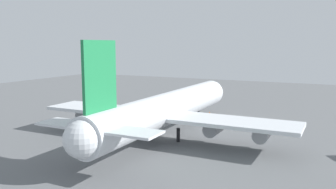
% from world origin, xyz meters
% --- Properties ---
extents(ground_plane, '(238.55, 238.55, 0.00)m').
position_xyz_m(ground_plane, '(0.00, 0.00, 0.00)').
color(ground_plane, slate).
extents(cargo_airplane, '(59.64, 53.60, 19.82)m').
position_xyz_m(cargo_airplane, '(-0.10, -0.00, 5.92)').
color(cargo_airplane, silver).
rests_on(cargo_airplane, ground_plane).
extents(catering_truck, '(5.36, 4.17, 2.21)m').
position_xyz_m(catering_truck, '(25.87, 6.24, 1.19)').
color(catering_truck, yellow).
rests_on(catering_truck, ground_plane).
extents(pushback_tractor, '(5.42, 4.81, 2.56)m').
position_xyz_m(pushback_tractor, '(19.25, 21.66, 1.25)').
color(pushback_tractor, '#232328').
rests_on(pushback_tractor, ground_plane).
extents(safety_cone_nose, '(0.43, 0.43, 0.62)m').
position_xyz_m(safety_cone_nose, '(26.84, 0.40, 0.31)').
color(safety_cone_nose, orange).
rests_on(safety_cone_nose, ground_plane).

